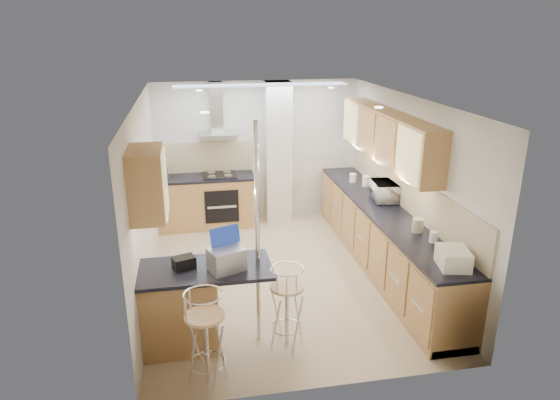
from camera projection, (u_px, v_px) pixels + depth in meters
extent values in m
plane|color=tan|center=(281.00, 275.00, 7.16)|extent=(4.80, 4.80, 0.00)
cube|color=silver|center=(257.00, 151.00, 8.98)|extent=(3.60, 0.04, 2.50)
cube|color=silver|center=(330.00, 274.00, 4.52)|extent=(3.60, 0.04, 2.50)
cube|color=silver|center=(145.00, 200.00, 6.44)|extent=(0.04, 4.80, 2.50)
cube|color=silver|center=(406.00, 185.00, 7.06)|extent=(0.04, 4.80, 2.50)
cube|color=white|center=(281.00, 99.00, 6.34)|extent=(3.60, 4.80, 0.02)
cube|color=#A26F40|center=(387.00, 136.00, 7.20)|extent=(0.34, 3.00, 0.72)
cube|color=#A26F40|center=(147.00, 184.00, 5.01)|extent=(0.34, 0.62, 0.72)
cube|color=beige|center=(404.00, 190.00, 7.08)|extent=(0.03, 4.40, 0.56)
cube|color=beige|center=(204.00, 158.00, 8.83)|extent=(1.70, 0.03, 0.56)
cube|color=silver|center=(278.00, 153.00, 8.86)|extent=(0.45, 0.40, 2.50)
cube|color=silver|center=(218.00, 135.00, 8.51)|extent=(0.62, 0.48, 0.08)
cube|color=silver|center=(216.00, 108.00, 8.49)|extent=(0.22, 0.20, 0.88)
cylinder|color=silver|center=(257.00, 237.00, 5.31)|extent=(0.05, 0.05, 2.50)
cube|color=black|center=(222.00, 207.00, 8.56)|extent=(0.58, 0.02, 0.58)
cube|color=black|center=(220.00, 175.00, 8.69)|extent=(0.58, 0.50, 0.02)
cube|color=#CBBE7A|center=(261.00, 85.00, 8.02)|extent=(2.80, 0.35, 0.02)
cube|color=#A26F40|center=(382.00, 239.00, 7.28)|extent=(0.60, 4.40, 0.88)
cube|color=black|center=(384.00, 210.00, 7.13)|extent=(0.63, 4.40, 0.04)
cube|color=#A26F40|center=(207.00, 202.00, 8.81)|extent=(1.70, 0.60, 0.88)
cube|color=black|center=(205.00, 177.00, 8.65)|extent=(1.70, 0.63, 0.04)
cube|color=#A26F40|center=(205.00, 308.00, 5.48)|extent=(1.35, 0.62, 0.90)
cube|color=black|center=(203.00, 270.00, 5.32)|extent=(1.47, 0.72, 0.04)
imported|color=white|center=(385.00, 191.00, 7.41)|extent=(0.39, 0.54, 0.28)
cube|color=#A0A2A8|center=(227.00, 259.00, 5.24)|extent=(0.43, 0.38, 0.24)
cube|color=black|center=(184.00, 262.00, 5.31)|extent=(0.27, 0.23, 0.12)
cylinder|color=white|center=(366.00, 181.00, 8.09)|extent=(0.14, 0.14, 0.17)
cylinder|color=white|center=(353.00, 178.00, 8.30)|extent=(0.14, 0.14, 0.14)
cylinder|color=#BFB699|center=(418.00, 225.00, 6.27)|extent=(0.17, 0.17, 0.18)
cylinder|color=white|center=(434.00, 237.00, 5.98)|extent=(0.13, 0.13, 0.13)
cube|color=white|center=(453.00, 258.00, 5.36)|extent=(0.38, 0.44, 0.20)
cylinder|color=silver|center=(164.00, 172.00, 8.51)|extent=(0.16, 0.16, 0.20)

